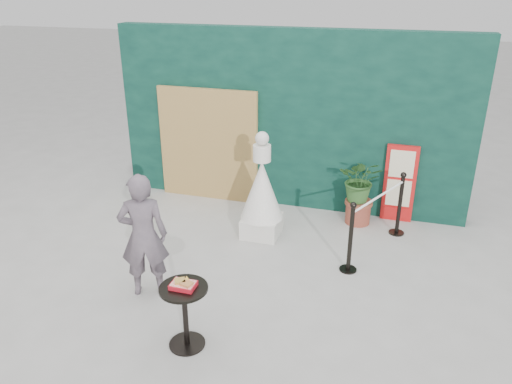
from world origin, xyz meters
The scene contains 10 objects.
ground centered at (0.00, 0.00, 0.00)m, with size 60.00×60.00×0.00m, color #ADAAA5.
back_wall centered at (0.00, 3.15, 1.50)m, with size 6.00×0.30×3.00m, color black.
bamboo_fence centered at (-1.40, 2.94, 1.00)m, with size 1.80×0.08×2.00m, color tan.
woman centered at (-1.06, -0.08, 0.81)m, with size 0.59×0.39×1.63m, color #655660.
menu_board centered at (1.90, 2.95, 0.65)m, with size 0.50×0.07×1.30m.
statue centered at (-0.09, 1.82, 0.69)m, with size 0.65×0.65×1.68m.
cafe_table centered at (-0.18, -0.86, 0.50)m, with size 0.52×0.52×0.75m.
food_basket centered at (-0.17, -0.86, 0.79)m, with size 0.26×0.19×0.11m.
planter centered at (1.30, 2.67, 0.65)m, with size 0.66×0.57×1.13m.
stanchion_barrier centered at (1.64, 1.82, 0.49)m, with size 0.84×1.54×1.03m.
Camera 1 is at (1.81, -4.84, 3.75)m, focal length 35.00 mm.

